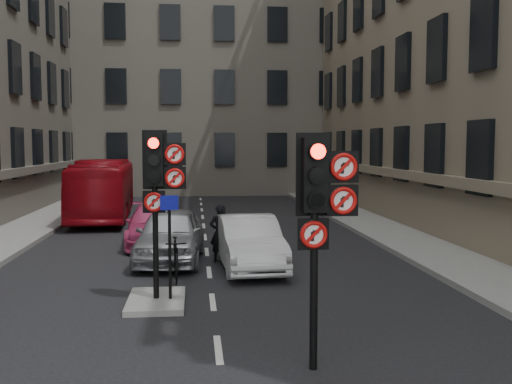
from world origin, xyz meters
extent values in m
cube|color=gray|center=(7.20, 12.00, 0.08)|extent=(3.00, 50.00, 0.16)
cube|color=gray|center=(-1.20, 5.00, 0.06)|extent=(1.20, 2.00, 0.12)
cube|color=#655F56|center=(0.00, 38.00, 10.00)|extent=(30.00, 14.00, 20.00)
cylinder|color=black|center=(1.40, 1.00, 1.20)|extent=(0.12, 0.12, 2.40)
cube|color=black|center=(1.40, 1.00, 2.95)|extent=(0.36, 0.28, 1.10)
cube|color=black|center=(1.40, 1.13, 2.95)|extent=(0.52, 0.03, 1.25)
cylinder|color=#FF1407|center=(1.40, 0.76, 3.30)|extent=(0.22, 0.01, 0.22)
cylinder|color=black|center=(1.40, 0.76, 2.95)|extent=(0.22, 0.01, 0.22)
cylinder|color=black|center=(1.40, 0.76, 2.60)|extent=(0.22, 0.01, 0.22)
cube|color=black|center=(1.82, 0.98, 3.07)|extent=(0.47, 0.05, 0.47)
cylinder|color=white|center=(1.82, 0.94, 3.07)|extent=(0.41, 0.02, 0.41)
torus|color=#BF0C0A|center=(1.82, 0.93, 3.07)|extent=(0.41, 0.06, 0.41)
cube|color=#BF0C0A|center=(1.82, 0.92, 3.07)|extent=(0.25, 0.01, 0.25)
cube|color=black|center=(1.82, 0.98, 2.57)|extent=(0.47, 0.05, 0.47)
cylinder|color=white|center=(1.82, 0.94, 2.57)|extent=(0.41, 0.02, 0.41)
torus|color=#BF0C0A|center=(1.82, 0.93, 2.57)|extent=(0.41, 0.06, 0.41)
cube|color=#BF0C0A|center=(1.82, 0.92, 2.57)|extent=(0.25, 0.01, 0.25)
cube|color=black|center=(1.38, 0.98, 2.07)|extent=(0.47, 0.05, 0.47)
cylinder|color=white|center=(1.38, 0.94, 2.07)|extent=(0.41, 0.02, 0.41)
torus|color=#BF0C0A|center=(1.38, 0.93, 2.07)|extent=(0.41, 0.06, 0.41)
cube|color=#BF0C0A|center=(1.38, 0.92, 2.07)|extent=(0.25, 0.01, 0.25)
cylinder|color=black|center=(-1.20, 5.00, 1.32)|extent=(0.12, 0.12, 2.40)
cube|color=black|center=(-1.20, 5.00, 3.07)|extent=(0.36, 0.28, 1.10)
cube|color=black|center=(-1.20, 5.13, 3.07)|extent=(0.52, 0.03, 1.25)
cylinder|color=#FF1407|center=(-1.20, 4.75, 3.42)|extent=(0.22, 0.02, 0.22)
cylinder|color=black|center=(-1.20, 4.75, 3.07)|extent=(0.22, 0.02, 0.22)
cylinder|color=black|center=(-1.20, 4.75, 2.72)|extent=(0.22, 0.02, 0.22)
cube|color=black|center=(-0.78, 4.98, 3.19)|extent=(0.47, 0.05, 0.47)
cylinder|color=white|center=(-0.78, 4.94, 3.19)|extent=(0.41, 0.02, 0.41)
torus|color=#BF0C0A|center=(-0.78, 4.92, 3.19)|extent=(0.41, 0.06, 0.41)
cube|color=#BF0C0A|center=(-0.78, 4.92, 3.19)|extent=(0.25, 0.02, 0.25)
cube|color=black|center=(-0.78, 4.98, 2.69)|extent=(0.47, 0.05, 0.47)
cylinder|color=white|center=(-0.78, 4.94, 2.69)|extent=(0.41, 0.02, 0.41)
torus|color=#BF0C0A|center=(-0.78, 4.92, 2.69)|extent=(0.41, 0.06, 0.41)
cube|color=#BF0C0A|center=(-0.78, 4.92, 2.69)|extent=(0.25, 0.02, 0.25)
cube|color=black|center=(-1.22, 4.98, 2.19)|extent=(0.47, 0.05, 0.47)
cylinder|color=white|center=(-1.22, 4.94, 2.19)|extent=(0.41, 0.02, 0.41)
torus|color=#BF0C0A|center=(-1.22, 4.92, 2.19)|extent=(0.41, 0.06, 0.41)
cube|color=#BF0C0A|center=(-1.22, 4.92, 2.19)|extent=(0.25, 0.02, 0.25)
imported|color=#ABADB2|center=(-1.07, 9.64, 0.77)|extent=(2.11, 4.63, 1.54)
imported|color=silver|center=(1.10, 8.40, 0.72)|extent=(1.77, 4.43, 1.43)
imported|color=#C4396C|center=(-1.74, 12.54, 0.65)|extent=(2.09, 4.59, 1.30)
imported|color=maroon|center=(-4.50, 20.05, 1.35)|extent=(2.83, 9.78, 2.69)
imported|color=black|center=(-0.85, 7.20, 0.53)|extent=(0.61, 1.79, 1.06)
imported|color=black|center=(0.36, 9.38, 0.84)|extent=(0.61, 0.41, 1.68)
cylinder|color=black|center=(-0.90, 4.92, 1.20)|extent=(0.06, 0.06, 2.16)
cube|color=#0B0E81|center=(-0.90, 4.87, 2.18)|extent=(0.38, 0.11, 0.30)
camera|label=1|loc=(-0.37, -7.70, 3.42)|focal=42.00mm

